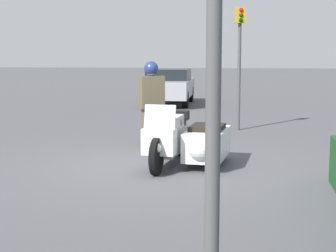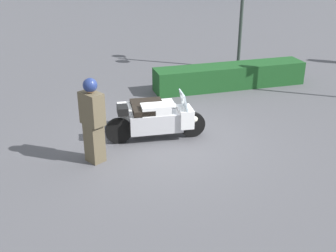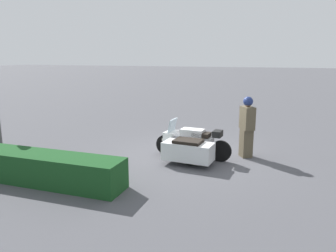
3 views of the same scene
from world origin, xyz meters
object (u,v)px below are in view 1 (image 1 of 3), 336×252
(traffic_light_near, at_px, (213,14))
(traffic_light_far, at_px, (240,50))
(police_motorcycle, at_px, (189,141))
(officer_rider, at_px, (151,103))
(parked_car_background, at_px, (169,85))

(traffic_light_near, distance_m, traffic_light_far, 10.70)
(police_motorcycle, distance_m, officer_rider, 1.94)
(traffic_light_far, bearing_deg, officer_rider, -40.43)
(traffic_light_near, bearing_deg, traffic_light_far, -12.66)
(police_motorcycle, bearing_deg, parked_car_background, -164.11)
(officer_rider, distance_m, parked_car_background, 10.26)
(police_motorcycle, bearing_deg, officer_rider, -142.68)
(police_motorcycle, relative_size, parked_car_background, 0.51)
(police_motorcycle, height_order, parked_car_background, parked_car_background)
(traffic_light_near, xyz_separation_m, traffic_light_far, (-10.69, -0.17, -0.06))
(police_motorcycle, height_order, traffic_light_near, traffic_light_near)
(police_motorcycle, bearing_deg, traffic_light_far, 176.02)
(traffic_light_near, height_order, parked_car_background, traffic_light_near)
(officer_rider, bearing_deg, parked_car_background, 157.20)
(traffic_light_near, relative_size, parked_car_background, 0.72)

